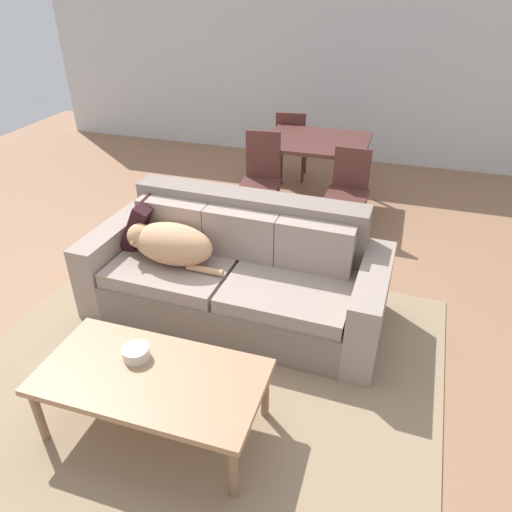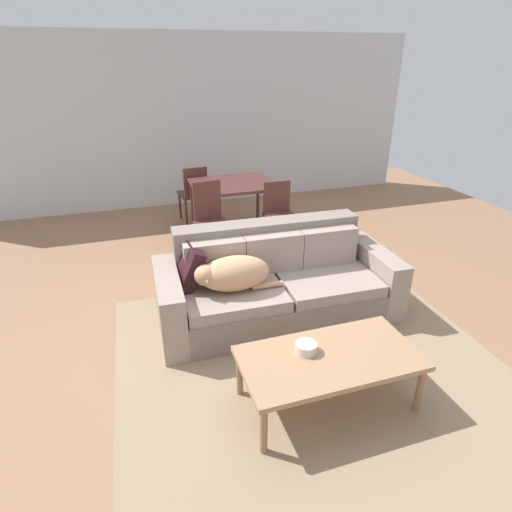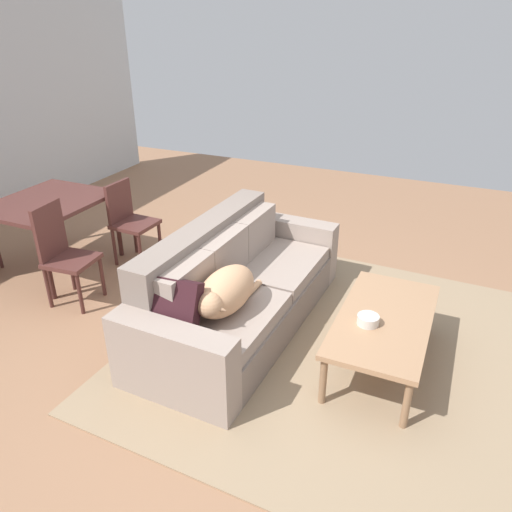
{
  "view_description": "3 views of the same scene",
  "coord_description": "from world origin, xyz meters",
  "px_view_note": "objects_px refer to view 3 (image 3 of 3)",
  "views": [
    {
      "loc": [
        1.29,
        -2.77,
        2.38
      ],
      "look_at": [
        0.35,
        0.19,
        0.49
      ],
      "focal_mm": 33.7,
      "sensor_mm": 36.0,
      "label": 1
    },
    {
      "loc": [
        -1.09,
        -3.21,
        2.34
      ],
      "look_at": [
        0.03,
        0.24,
        0.62
      ],
      "focal_mm": 29.66,
      "sensor_mm": 36.0,
      "label": 2
    },
    {
      "loc": [
        -3.02,
        -1.47,
        2.45
      ],
      "look_at": [
        0.27,
        -0.01,
        0.65
      ],
      "focal_mm": 34.61,
      "sensor_mm": 36.0,
      "label": 3
    }
  ],
  "objects_px": {
    "coffee_table": "(384,322)",
    "bowl_on_coffee_table": "(368,320)",
    "dining_chair_near_right": "(129,219)",
    "couch": "(236,289)",
    "dining_chair_near_left": "(63,251)",
    "throw_pillow_by_left_arm": "(172,307)",
    "dog_on_left_cushion": "(225,292)",
    "dining_table": "(48,207)"
  },
  "relations": [
    {
      "from": "throw_pillow_by_left_arm",
      "to": "dining_table",
      "type": "height_order",
      "value": "throw_pillow_by_left_arm"
    },
    {
      "from": "throw_pillow_by_left_arm",
      "to": "dining_chair_near_left",
      "type": "relative_size",
      "value": 0.42
    },
    {
      "from": "dog_on_left_cushion",
      "to": "bowl_on_coffee_table",
      "type": "relative_size",
      "value": 5.05
    },
    {
      "from": "dog_on_left_cushion",
      "to": "coffee_table",
      "type": "distance_m",
      "value": 1.2
    },
    {
      "from": "bowl_on_coffee_table",
      "to": "dining_chair_near_left",
      "type": "xyz_separation_m",
      "value": [
        -0.09,
        2.75,
        0.04
      ]
    },
    {
      "from": "coffee_table",
      "to": "dining_chair_near_right",
      "type": "relative_size",
      "value": 1.46
    },
    {
      "from": "coffee_table",
      "to": "bowl_on_coffee_table",
      "type": "bearing_deg",
      "value": 145.58
    },
    {
      "from": "couch",
      "to": "dining_chair_near_right",
      "type": "distance_m",
      "value": 1.67
    },
    {
      "from": "throw_pillow_by_left_arm",
      "to": "couch",
      "type": "bearing_deg",
      "value": -5.45
    },
    {
      "from": "couch",
      "to": "coffee_table",
      "type": "relative_size",
      "value": 1.81
    },
    {
      "from": "dining_chair_near_right",
      "to": "dining_chair_near_left",
      "type": "bearing_deg",
      "value": 179.49
    },
    {
      "from": "dog_on_left_cushion",
      "to": "bowl_on_coffee_table",
      "type": "bearing_deg",
      "value": -73.24
    },
    {
      "from": "dining_chair_near_left",
      "to": "bowl_on_coffee_table",
      "type": "bearing_deg",
      "value": -94.04
    },
    {
      "from": "dining_table",
      "to": "dog_on_left_cushion",
      "type": "bearing_deg",
      "value": -105.31
    },
    {
      "from": "throw_pillow_by_left_arm",
      "to": "bowl_on_coffee_table",
      "type": "distance_m",
      "value": 1.39
    },
    {
      "from": "couch",
      "to": "dining_chair_near_right",
      "type": "relative_size",
      "value": 2.64
    },
    {
      "from": "bowl_on_coffee_table",
      "to": "dining_chair_near_right",
      "type": "height_order",
      "value": "dining_chair_near_right"
    },
    {
      "from": "couch",
      "to": "dining_chair_near_left",
      "type": "relative_size",
      "value": 2.44
    },
    {
      "from": "dog_on_left_cushion",
      "to": "throw_pillow_by_left_arm",
      "type": "height_order",
      "value": "throw_pillow_by_left_arm"
    },
    {
      "from": "dog_on_left_cushion",
      "to": "dining_chair_near_left",
      "type": "bearing_deg",
      "value": 85.9
    },
    {
      "from": "couch",
      "to": "coffee_table",
      "type": "height_order",
      "value": "couch"
    },
    {
      "from": "dog_on_left_cushion",
      "to": "dining_table",
      "type": "distance_m",
      "value": 2.41
    },
    {
      "from": "couch",
      "to": "dining_table",
      "type": "relative_size",
      "value": 2.06
    },
    {
      "from": "dining_chair_near_right",
      "to": "bowl_on_coffee_table",
      "type": "bearing_deg",
      "value": -105.09
    },
    {
      "from": "dining_table",
      "to": "dining_chair_near_right",
      "type": "relative_size",
      "value": 1.28
    },
    {
      "from": "bowl_on_coffee_table",
      "to": "dining_table",
      "type": "distance_m",
      "value": 3.36
    },
    {
      "from": "throw_pillow_by_left_arm",
      "to": "dining_chair_near_right",
      "type": "relative_size",
      "value": 0.45
    },
    {
      "from": "couch",
      "to": "bowl_on_coffee_table",
      "type": "relative_size",
      "value": 14.73
    },
    {
      "from": "dog_on_left_cushion",
      "to": "dining_chair_near_left",
      "type": "height_order",
      "value": "dining_chair_near_left"
    },
    {
      "from": "dog_on_left_cushion",
      "to": "dining_chair_near_right",
      "type": "distance_m",
      "value": 2.03
    },
    {
      "from": "coffee_table",
      "to": "dining_chair_near_right",
      "type": "xyz_separation_m",
      "value": [
        0.69,
        2.8,
        0.1
      ]
    },
    {
      "from": "couch",
      "to": "throw_pillow_by_left_arm",
      "type": "distance_m",
      "value": 0.88
    },
    {
      "from": "throw_pillow_by_left_arm",
      "to": "dining_chair_near_left",
      "type": "height_order",
      "value": "dining_chair_near_left"
    },
    {
      "from": "coffee_table",
      "to": "dining_chair_near_right",
      "type": "bearing_deg",
      "value": 76.22
    },
    {
      "from": "bowl_on_coffee_table",
      "to": "dining_table",
      "type": "height_order",
      "value": "dining_table"
    },
    {
      "from": "couch",
      "to": "throw_pillow_by_left_arm",
      "type": "height_order",
      "value": "couch"
    },
    {
      "from": "dining_table",
      "to": "dining_chair_near_left",
      "type": "xyz_separation_m",
      "value": [
        -0.46,
        -0.59,
        -0.17
      ]
    },
    {
      "from": "dog_on_left_cushion",
      "to": "dining_chair_near_left",
      "type": "distance_m",
      "value": 1.75
    },
    {
      "from": "throw_pillow_by_left_arm",
      "to": "dining_chair_near_left",
      "type": "distance_m",
      "value": 1.6
    },
    {
      "from": "bowl_on_coffee_table",
      "to": "dining_table",
      "type": "xyz_separation_m",
      "value": [
        0.37,
        3.33,
        0.21
      ]
    },
    {
      "from": "couch",
      "to": "dog_on_left_cushion",
      "type": "height_order",
      "value": "couch"
    },
    {
      "from": "dining_chair_near_left",
      "to": "dining_chair_near_right",
      "type": "height_order",
      "value": "dining_chair_near_left"
    }
  ]
}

